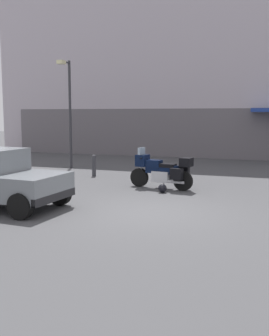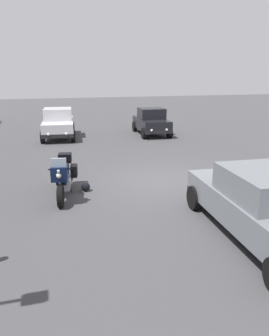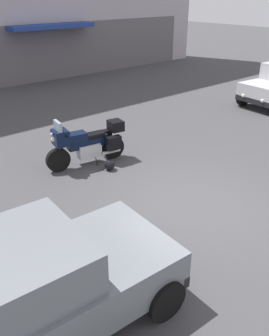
% 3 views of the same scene
% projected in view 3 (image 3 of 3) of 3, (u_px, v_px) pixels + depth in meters
% --- Properties ---
extents(ground_plane, '(80.00, 80.00, 0.00)m').
position_uv_depth(ground_plane, '(193.00, 207.00, 7.92)').
color(ground_plane, '#424244').
extents(motorcycle, '(2.25, 0.92, 1.36)m').
position_uv_depth(motorcycle, '(88.00, 143.00, 9.61)').
color(motorcycle, black).
rests_on(motorcycle, ground).
extents(helmet, '(0.28, 0.28, 0.28)m').
position_uv_depth(helmet, '(110.00, 165.00, 9.49)').
color(helmet, black).
rests_on(helmet, ground).
extents(car_sedan_far, '(4.65, 2.14, 1.56)m').
position_uv_depth(car_sedan_far, '(14.00, 298.00, 4.55)').
color(car_sedan_far, slate).
rests_on(car_sedan_far, ground).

